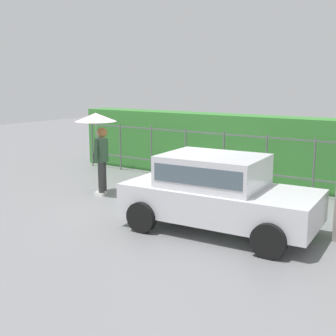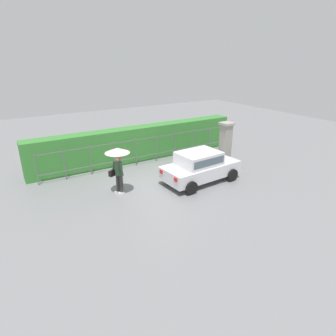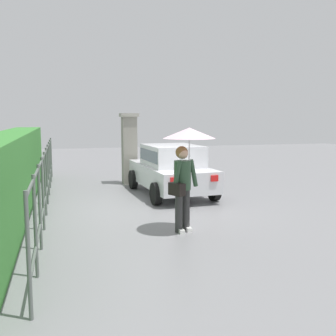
# 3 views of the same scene
# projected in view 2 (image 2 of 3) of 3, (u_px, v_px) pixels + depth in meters

# --- Properties ---
(ground_plane) EXTENTS (40.00, 40.00, 0.00)m
(ground_plane) POSITION_uv_depth(u_px,v_px,m) (163.00, 182.00, 13.63)
(ground_plane) COLOR slate
(car) EXTENTS (3.83, 2.05, 1.48)m
(car) POSITION_uv_depth(u_px,v_px,m) (200.00, 166.00, 13.43)
(car) COLOR silver
(car) RESTS_ON ground
(pedestrian) EXTENTS (1.03, 1.03, 2.09)m
(pedestrian) POSITION_uv_depth(u_px,v_px,m) (118.00, 159.00, 11.94)
(pedestrian) COLOR #333333
(pedestrian) RESTS_ON ground
(gate_pillar) EXTENTS (0.60, 0.60, 2.42)m
(gate_pillar) POSITION_uv_depth(u_px,v_px,m) (225.00, 145.00, 15.06)
(gate_pillar) COLOR gray
(gate_pillar) RESTS_ON ground
(fence_section) EXTENTS (11.22, 0.05, 1.50)m
(fence_section) POSITION_uv_depth(u_px,v_px,m) (146.00, 149.00, 15.73)
(fence_section) COLOR #59605B
(fence_section) RESTS_ON ground
(hedge_row) EXTENTS (12.17, 0.90, 1.90)m
(hedge_row) POSITION_uv_depth(u_px,v_px,m) (139.00, 143.00, 16.34)
(hedge_row) COLOR #387F33
(hedge_row) RESTS_ON ground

